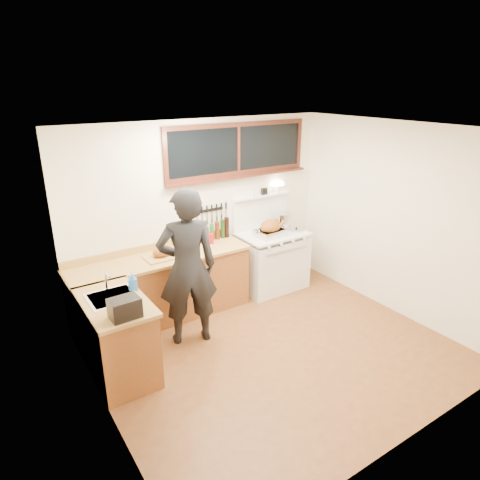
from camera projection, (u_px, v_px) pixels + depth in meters
ground_plane at (275, 351)px, 5.19m from camera, size 4.00×3.50×0.02m
room_shell at (279, 220)px, 4.61m from camera, size 4.10×3.60×2.65m
counter_back at (163, 288)px, 5.75m from camera, size 2.44×0.64×1.00m
counter_left at (117, 337)px, 4.64m from camera, size 0.64×1.09×0.90m
sink_unit at (113, 302)px, 4.57m from camera, size 0.50×0.45×0.37m
vintage_stove at (271, 259)px, 6.64m from camera, size 1.02×0.74×1.60m
back_window at (239, 155)px, 6.12m from camera, size 2.32×0.13×0.77m
left_doorway at (121, 350)px, 3.35m from camera, size 0.02×1.04×2.17m
knife_strip at (210, 211)px, 6.14m from camera, size 0.52×0.03×0.28m
man at (187, 268)px, 5.07m from camera, size 0.82×0.65×1.96m
soap_bottle at (133, 281)px, 4.68m from camera, size 0.11×0.11×0.20m
toaster at (125, 308)px, 4.13m from camera, size 0.30×0.21×0.20m
cutting_board at (162, 254)px, 5.56m from camera, size 0.45×0.34×0.15m
roast_turkey at (271, 229)px, 6.33m from camera, size 0.47×0.36×0.25m
stockpot at (284, 221)px, 6.65m from camera, size 0.30×0.30×0.25m
saucepan at (269, 225)px, 6.68m from camera, size 0.15×0.27×0.11m
pot_lid at (296, 229)px, 6.60m from camera, size 0.33×0.33×0.04m
coffee_tin at (209, 239)px, 6.03m from camera, size 0.11×0.09×0.15m
pitcher at (203, 235)px, 6.12m from camera, size 0.09×0.09×0.18m
bottle_cluster at (219, 230)px, 6.20m from camera, size 0.39×0.07×0.30m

